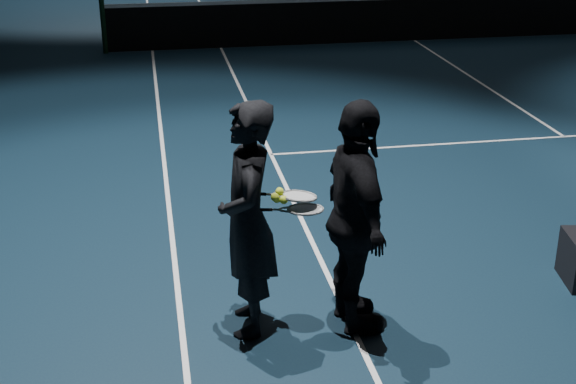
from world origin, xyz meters
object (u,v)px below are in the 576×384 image
Objects in this scene: player_b at (356,218)px; player_a at (248,220)px; racket_lower at (305,209)px; tennis_balls at (280,197)px; racket_upper at (299,196)px.

player_a is at bearing 78.48° from player_b.
racket_lower is 0.22m from tennis_balls.
racket_lower is at bearing -9.75° from tennis_balls.
player_a is at bearing 172.84° from tennis_balls.
player_b is 0.49m from racket_upper.
player_a is at bearing -178.29° from racket_upper.
racket_lower is (-0.40, 0.06, 0.08)m from player_b.
player_b reaches higher than racket_upper.
racket_lower is at bearing -42.66° from racket_upper.
player_a and player_b have the same top height.
tennis_balls is at bearing -170.43° from racket_upper.
player_b is at bearing -0.00° from racket_lower.
tennis_balls is (-0.19, 0.03, 0.10)m from racket_lower.
player_a is 2.82× the size of racket_lower.
tennis_balls is (-0.15, -0.01, 0.01)m from racket_upper.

